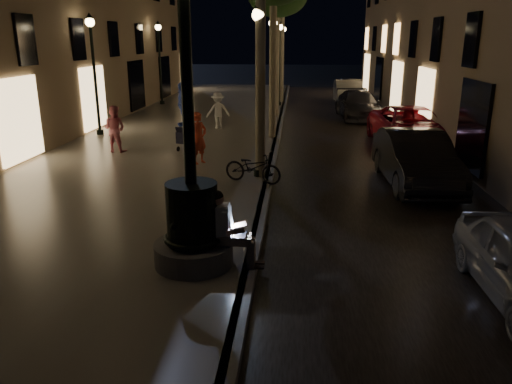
# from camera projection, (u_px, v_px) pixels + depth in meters

# --- Properties ---
(ground) EXTENTS (120.00, 120.00, 0.00)m
(ground) POSITION_uv_depth(u_px,v_px,m) (278.00, 137.00, 21.29)
(ground) COLOR black
(ground) RESTS_ON ground
(cobble_lane) EXTENTS (6.00, 45.00, 0.02)m
(cobble_lane) POSITION_uv_depth(u_px,v_px,m) (349.00, 138.00, 21.06)
(cobble_lane) COLOR black
(cobble_lane) RESTS_ON ground
(promenade) EXTENTS (8.00, 45.00, 0.20)m
(promenade) POSITION_uv_depth(u_px,v_px,m) (186.00, 134.00, 21.57)
(promenade) COLOR slate
(promenade) RESTS_ON ground
(curb_strip) EXTENTS (0.25, 45.00, 0.20)m
(curb_strip) POSITION_uv_depth(u_px,v_px,m) (278.00, 135.00, 21.26)
(curb_strip) COLOR #59595B
(curb_strip) RESTS_ON ground
(fountain_lamppost) EXTENTS (1.40, 1.40, 5.21)m
(fountain_lamppost) POSITION_uv_depth(u_px,v_px,m) (192.00, 210.00, 8.63)
(fountain_lamppost) COLOR #59595B
(fountain_lamppost) RESTS_ON promenade
(seated_man_laptop) EXTENTS (1.01, 0.34, 1.38)m
(seated_man_laptop) POSITION_uv_depth(u_px,v_px,m) (227.00, 227.00, 8.67)
(seated_man_laptop) COLOR gray
(seated_man_laptop) RESTS_ON promenade
(lamp_curb_a) EXTENTS (0.36, 0.36, 4.81)m
(lamp_curb_a) POSITION_uv_depth(u_px,v_px,m) (259.00, 69.00, 13.69)
(lamp_curb_a) COLOR black
(lamp_curb_a) RESTS_ON promenade
(lamp_curb_b) EXTENTS (0.36, 0.36, 4.81)m
(lamp_curb_b) POSITION_uv_depth(u_px,v_px,m) (273.00, 58.00, 21.31)
(lamp_curb_b) COLOR black
(lamp_curb_b) RESTS_ON promenade
(lamp_curb_c) EXTENTS (0.36, 0.36, 4.81)m
(lamp_curb_c) POSITION_uv_depth(u_px,v_px,m) (279.00, 53.00, 28.92)
(lamp_curb_c) COLOR black
(lamp_curb_c) RESTS_ON promenade
(lamp_curb_d) EXTENTS (0.36, 0.36, 4.81)m
(lamp_curb_d) POSITION_uv_depth(u_px,v_px,m) (283.00, 49.00, 36.54)
(lamp_curb_d) COLOR black
(lamp_curb_d) RESTS_ON promenade
(lamp_left_b) EXTENTS (0.36, 0.36, 4.81)m
(lamp_left_b) POSITION_uv_depth(u_px,v_px,m) (93.00, 59.00, 19.95)
(lamp_left_b) COLOR black
(lamp_left_b) RESTS_ON promenade
(lamp_left_c) EXTENTS (0.36, 0.36, 4.81)m
(lamp_left_c) POSITION_uv_depth(u_px,v_px,m) (159.00, 52.00, 29.47)
(lamp_left_c) COLOR black
(lamp_left_c) RESTS_ON promenade
(stroller) EXTENTS (0.57, 0.97, 0.98)m
(stroller) POSITION_uv_depth(u_px,v_px,m) (185.00, 137.00, 17.75)
(stroller) COLOR black
(stroller) RESTS_ON promenade
(car_second) EXTENTS (1.79, 4.74, 1.54)m
(car_second) POSITION_uv_depth(u_px,v_px,m) (415.00, 159.00, 14.13)
(car_second) COLOR black
(car_second) RESTS_ON ground
(car_third) EXTENTS (2.83, 5.59, 1.51)m
(car_third) POSITION_uv_depth(u_px,v_px,m) (411.00, 127.00, 19.27)
(car_third) COLOR maroon
(car_third) RESTS_ON ground
(car_rear) EXTENTS (2.26, 4.93, 1.40)m
(car_rear) POSITION_uv_depth(u_px,v_px,m) (358.00, 105.00, 26.14)
(car_rear) COLOR #2D2C31
(car_rear) RESTS_ON ground
(car_fifth) EXTENTS (1.65, 4.67, 1.53)m
(car_fifth) POSITION_uv_depth(u_px,v_px,m) (348.00, 92.00, 31.56)
(car_fifth) COLOR gray
(car_fifth) RESTS_ON ground
(pedestrian_red) EXTENTS (0.67, 0.72, 1.64)m
(pedestrian_red) POSITION_uv_depth(u_px,v_px,m) (199.00, 138.00, 15.82)
(pedestrian_red) COLOR #C63F27
(pedestrian_red) RESTS_ON promenade
(pedestrian_pink) EXTENTS (0.88, 0.73, 1.63)m
(pedestrian_pink) POSITION_uv_depth(u_px,v_px,m) (115.00, 129.00, 17.44)
(pedestrian_pink) COLOR #DD7583
(pedestrian_pink) RESTS_ON promenade
(pedestrian_white) EXTENTS (1.16, 0.90, 1.58)m
(pedestrian_white) POSITION_uv_depth(u_px,v_px,m) (218.00, 110.00, 22.03)
(pedestrian_white) COLOR silver
(pedestrian_white) RESTS_ON promenade
(pedestrian_blue) EXTENTS (0.89, 1.25, 1.96)m
(pedestrian_blue) POSITION_uv_depth(u_px,v_px,m) (182.00, 104.00, 22.61)
(pedestrian_blue) COLOR #293D97
(pedestrian_blue) RESTS_ON promenade
(bicycle) EXTENTS (1.77, 1.09, 0.88)m
(bicycle) POSITION_uv_depth(u_px,v_px,m) (253.00, 167.00, 13.81)
(bicycle) COLOR black
(bicycle) RESTS_ON promenade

